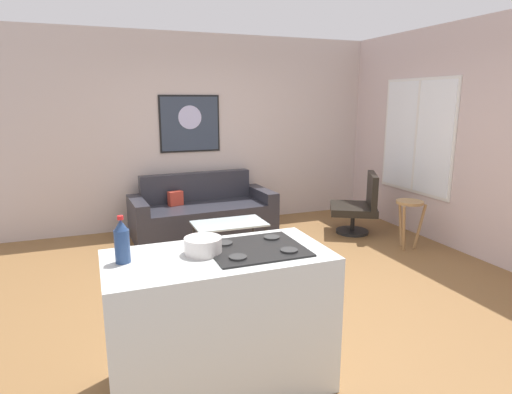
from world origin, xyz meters
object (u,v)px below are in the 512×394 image
at_px(coffee_table, 229,226).
at_px(mixing_bowl, 203,246).
at_px(armchair, 359,206).
at_px(bar_stool, 409,211).
at_px(wall_painting, 190,124).
at_px(soda_bottle, 122,242).
at_px(couch, 203,214).

height_order(coffee_table, mixing_bowl, mixing_bowl).
bearing_deg(mixing_bowl, armchair, 41.04).
bearing_deg(bar_stool, wall_painting, 137.89).
bearing_deg(soda_bottle, armchair, 36.46).
height_order(armchair, soda_bottle, soda_bottle).
xyz_separation_m(couch, soda_bottle, (-1.30, -3.31, 0.78)).
bearing_deg(mixing_bowl, bar_stool, 29.14).
height_order(soda_bottle, mixing_bowl, soda_bottle).
height_order(coffee_table, soda_bottle, soda_bottle).
relative_size(coffee_table, bar_stool, 1.38).
relative_size(armchair, mixing_bowl, 3.71).
xyz_separation_m(couch, wall_painting, (-0.04, 0.47, 1.25)).
relative_size(couch, coffee_table, 2.34).
bearing_deg(couch, armchair, -21.78).
height_order(coffee_table, wall_painting, wall_painting).
relative_size(soda_bottle, mixing_bowl, 1.21).
xyz_separation_m(coffee_table, armchair, (1.99, 0.22, 0.03)).
height_order(coffee_table, armchair, armchair).
bearing_deg(wall_painting, armchair, -31.66).
distance_m(soda_bottle, mixing_bowl, 0.49).
height_order(couch, coffee_table, couch).
bearing_deg(soda_bottle, bar_stool, 25.44).
xyz_separation_m(coffee_table, bar_stool, (2.20, -0.57, 0.11)).
relative_size(bar_stool, mixing_bowl, 2.65).
distance_m(coffee_table, soda_bottle, 2.73).
bearing_deg(armchair, couch, 158.22).
distance_m(couch, soda_bottle, 3.64).
bearing_deg(bar_stool, armchair, 104.53).
bearing_deg(coffee_table, bar_stool, -14.45).
xyz_separation_m(couch, mixing_bowl, (-0.82, -3.33, 0.70)).
relative_size(bar_stool, soda_bottle, 2.19).
distance_m(bar_stool, mixing_bowl, 3.57).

